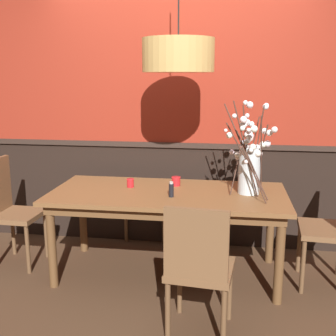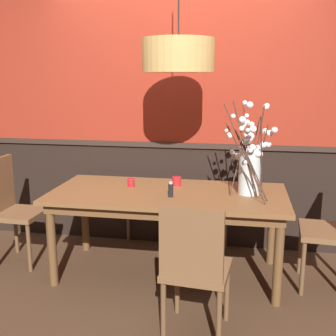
{
  "view_description": "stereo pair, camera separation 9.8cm",
  "coord_description": "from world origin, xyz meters",
  "px_view_note": "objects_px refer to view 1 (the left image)",
  "views": [
    {
      "loc": [
        0.49,
        -3.34,
        1.69
      ],
      "look_at": [
        0.0,
        0.0,
        0.94
      ],
      "focal_mm": 44.8,
      "sensor_mm": 36.0,
      "label": 1
    },
    {
      "loc": [
        0.59,
        -3.33,
        1.69
      ],
      "look_at": [
        0.0,
        0.0,
        0.94
      ],
      "focal_mm": 44.8,
      "sensor_mm": 36.0,
      "label": 2
    }
  ],
  "objects_px": {
    "pendant_lamp": "(178,55)",
    "vase_with_blossoms": "(250,164)",
    "chair_far_side_right": "(209,193)",
    "candle_holder_nearer_center": "(176,181)",
    "chair_far_side_left": "(150,187)",
    "chair_near_side_right": "(199,264)",
    "chair_head_east_end": "(335,222)",
    "chair_head_west_end": "(10,206)",
    "condiment_bottle": "(171,190)",
    "dining_table": "(168,201)",
    "candle_holder_nearer_edge": "(130,183)"
  },
  "relations": [
    {
      "from": "candle_holder_nearer_center",
      "to": "candle_holder_nearer_edge",
      "type": "bearing_deg",
      "value": -163.67
    },
    {
      "from": "chair_head_east_end",
      "to": "chair_far_side_left",
      "type": "relative_size",
      "value": 1.04
    },
    {
      "from": "chair_head_east_end",
      "to": "condiment_bottle",
      "type": "xyz_separation_m",
      "value": [
        -1.3,
        -0.14,
        0.25
      ]
    },
    {
      "from": "chair_far_side_left",
      "to": "candle_holder_nearer_center",
      "type": "bearing_deg",
      "value": -62.02
    },
    {
      "from": "chair_head_west_end",
      "to": "chair_head_east_end",
      "type": "xyz_separation_m",
      "value": [
        2.79,
        -0.02,
        0.01
      ]
    },
    {
      "from": "candle_holder_nearer_center",
      "to": "pendant_lamp",
      "type": "height_order",
      "value": "pendant_lamp"
    },
    {
      "from": "chair_head_east_end",
      "to": "chair_far_side_left",
      "type": "bearing_deg",
      "value": 151.61
    },
    {
      "from": "chair_head_east_end",
      "to": "vase_with_blossoms",
      "type": "bearing_deg",
      "value": 176.07
    },
    {
      "from": "chair_far_side_left",
      "to": "vase_with_blossoms",
      "type": "height_order",
      "value": "vase_with_blossoms"
    },
    {
      "from": "chair_far_side_right",
      "to": "chair_near_side_right",
      "type": "xyz_separation_m",
      "value": [
        0.02,
        -1.72,
        0.01
      ]
    },
    {
      "from": "vase_with_blossoms",
      "to": "pendant_lamp",
      "type": "relative_size",
      "value": 0.75
    },
    {
      "from": "vase_with_blossoms",
      "to": "chair_head_east_end",
      "type": "bearing_deg",
      "value": -3.93
    },
    {
      "from": "chair_head_east_end",
      "to": "chair_far_side_right",
      "type": "relative_size",
      "value": 1.11
    },
    {
      "from": "dining_table",
      "to": "candle_holder_nearer_edge",
      "type": "relative_size",
      "value": 26.09
    },
    {
      "from": "chair_far_side_right",
      "to": "chair_far_side_left",
      "type": "relative_size",
      "value": 0.94
    },
    {
      "from": "chair_far_side_right",
      "to": "candle_holder_nearer_edge",
      "type": "distance_m",
      "value": 1.03
    },
    {
      "from": "chair_far_side_right",
      "to": "candle_holder_nearer_edge",
      "type": "xyz_separation_m",
      "value": [
        -0.65,
        -0.75,
        0.28
      ]
    },
    {
      "from": "chair_far_side_right",
      "to": "candle_holder_nearer_center",
      "type": "bearing_deg",
      "value": -112.39
    },
    {
      "from": "chair_far_side_left",
      "to": "pendant_lamp",
      "type": "distance_m",
      "value": 1.63
    },
    {
      "from": "candle_holder_nearer_center",
      "to": "chair_head_east_end",
      "type": "bearing_deg",
      "value": -9.61
    },
    {
      "from": "chair_far_side_left",
      "to": "chair_near_side_right",
      "type": "bearing_deg",
      "value": -69.79
    },
    {
      "from": "chair_head_west_end",
      "to": "pendant_lamp",
      "type": "xyz_separation_m",
      "value": [
        1.52,
        0.01,
        1.3
      ]
    },
    {
      "from": "chair_near_side_right",
      "to": "chair_far_side_left",
      "type": "xyz_separation_m",
      "value": [
        -0.65,
        1.76,
        0.02
      ]
    },
    {
      "from": "chair_near_side_right",
      "to": "chair_far_side_left",
      "type": "distance_m",
      "value": 1.88
    },
    {
      "from": "chair_far_side_left",
      "to": "candle_holder_nearer_edge",
      "type": "relative_size",
      "value": 12.43
    },
    {
      "from": "condiment_bottle",
      "to": "pendant_lamp",
      "type": "relative_size",
      "value": 0.12
    },
    {
      "from": "vase_with_blossoms",
      "to": "pendant_lamp",
      "type": "xyz_separation_m",
      "value": [
        -0.59,
        -0.02,
        0.86
      ]
    },
    {
      "from": "pendant_lamp",
      "to": "dining_table",
      "type": "bearing_deg",
      "value": -164.62
    },
    {
      "from": "chair_far_side_right",
      "to": "candle_holder_nearer_center",
      "type": "distance_m",
      "value": 0.74
    },
    {
      "from": "chair_head_east_end",
      "to": "pendant_lamp",
      "type": "xyz_separation_m",
      "value": [
        -1.27,
        0.03,
        1.3
      ]
    },
    {
      "from": "chair_near_side_right",
      "to": "pendant_lamp",
      "type": "xyz_separation_m",
      "value": [
        -0.25,
        0.89,
        1.33
      ]
    },
    {
      "from": "chair_far_side_left",
      "to": "candle_holder_nearer_center",
      "type": "xyz_separation_m",
      "value": [
        0.36,
        -0.68,
        0.25
      ]
    },
    {
      "from": "vase_with_blossoms",
      "to": "candle_holder_nearer_edge",
      "type": "height_order",
      "value": "vase_with_blossoms"
    },
    {
      "from": "candle_holder_nearer_edge",
      "to": "pendant_lamp",
      "type": "bearing_deg",
      "value": -10.66
    },
    {
      "from": "chair_head_east_end",
      "to": "chair_near_side_right",
      "type": "bearing_deg",
      "value": -140.04
    },
    {
      "from": "chair_near_side_right",
      "to": "condiment_bottle",
      "type": "bearing_deg",
      "value": 111.09
    },
    {
      "from": "candle_holder_nearer_center",
      "to": "condiment_bottle",
      "type": "distance_m",
      "value": 0.36
    },
    {
      "from": "candle_holder_nearer_edge",
      "to": "condiment_bottle",
      "type": "height_order",
      "value": "condiment_bottle"
    },
    {
      "from": "chair_head_east_end",
      "to": "chair_far_side_left",
      "type": "distance_m",
      "value": 1.9
    },
    {
      "from": "chair_near_side_right",
      "to": "candle_holder_nearer_edge",
      "type": "height_order",
      "value": "chair_near_side_right"
    },
    {
      "from": "chair_near_side_right",
      "to": "candle_holder_nearer_center",
      "type": "xyz_separation_m",
      "value": [
        -0.29,
        1.08,
        0.27
      ]
    },
    {
      "from": "candle_holder_nearer_center",
      "to": "chair_head_west_end",
      "type": "bearing_deg",
      "value": -172.11
    },
    {
      "from": "vase_with_blossoms",
      "to": "candle_holder_nearer_center",
      "type": "xyz_separation_m",
      "value": [
        -0.63,
        0.17,
        -0.21
      ]
    },
    {
      "from": "pendant_lamp",
      "to": "vase_with_blossoms",
      "type": "bearing_deg",
      "value": 1.79
    },
    {
      "from": "dining_table",
      "to": "chair_head_west_end",
      "type": "distance_m",
      "value": 1.45
    },
    {
      "from": "chair_far_side_right",
      "to": "chair_near_side_right",
      "type": "distance_m",
      "value": 1.72
    },
    {
      "from": "candle_holder_nearer_center",
      "to": "vase_with_blossoms",
      "type": "bearing_deg",
      "value": -15.61
    },
    {
      "from": "vase_with_blossoms",
      "to": "pendant_lamp",
      "type": "distance_m",
      "value": 1.04
    },
    {
      "from": "chair_head_west_end",
      "to": "chair_near_side_right",
      "type": "xyz_separation_m",
      "value": [
        1.77,
        -0.88,
        -0.03
      ]
    },
    {
      "from": "chair_far_side_left",
      "to": "condiment_bottle",
      "type": "relative_size",
      "value": 7.4
    }
  ]
}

